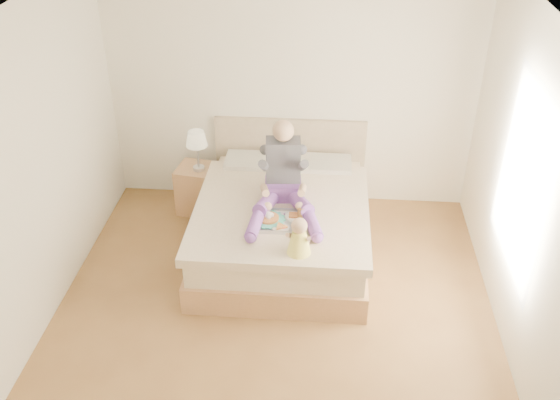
# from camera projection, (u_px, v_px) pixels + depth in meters

# --- Properties ---
(room) EXTENTS (4.02, 4.22, 2.71)m
(room) POSITION_uv_depth(u_px,v_px,m) (283.00, 171.00, 4.86)
(room) COLOR brown
(room) RESTS_ON ground
(bed) EXTENTS (1.70, 2.18, 1.00)m
(bed) POSITION_uv_depth(u_px,v_px,m) (283.00, 220.00, 6.41)
(bed) COLOR #9E734A
(bed) RESTS_ON ground
(nightstand) EXTENTS (0.50, 0.46, 0.55)m
(nightstand) POSITION_uv_depth(u_px,v_px,m) (199.00, 189.00, 7.03)
(nightstand) COLOR #9E734A
(nightstand) RESTS_ON ground
(lamp) EXTENTS (0.23, 0.23, 0.46)m
(lamp) POSITION_uv_depth(u_px,v_px,m) (197.00, 141.00, 6.66)
(lamp) COLOR silver
(lamp) RESTS_ON nightstand
(adult) EXTENTS (0.71, 1.04, 0.84)m
(adult) POSITION_uv_depth(u_px,v_px,m) (283.00, 181.00, 6.02)
(adult) COLOR #6E3E9B
(adult) RESTS_ON bed
(tray) EXTENTS (0.50, 0.40, 0.14)m
(tray) POSITION_uv_depth(u_px,v_px,m) (279.00, 219.00, 5.85)
(tray) COLOR silver
(tray) RESTS_ON bed
(baby) EXTENTS (0.23, 0.32, 0.35)m
(baby) POSITION_uv_depth(u_px,v_px,m) (299.00, 239.00, 5.40)
(baby) COLOR #FFF650
(baby) RESTS_ON bed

